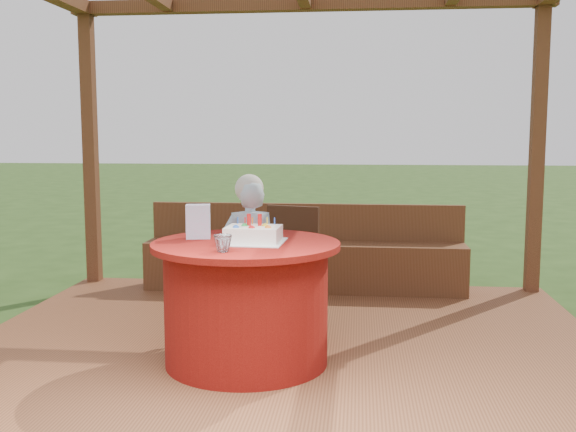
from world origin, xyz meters
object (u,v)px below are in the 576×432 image
object	(u,v)px
chair	(287,257)
drinking_glass	(223,243)
elderly_woman	(250,252)
table	(246,302)
birthday_cake	(253,234)
gift_bag	(198,221)
bench	(304,262)

from	to	relation	value
chair	drinking_glass	bearing A→B (deg)	-98.83
chair	elderly_woman	size ratio (longest dim) A/B	0.76
table	birthday_cake	size ratio (longest dim) A/B	2.99
chair	birthday_cake	bearing A→B (deg)	-95.26
elderly_woman	gift_bag	distance (m)	0.68
chair	gift_bag	xyz separation A→B (m)	(-0.48, -0.94, 0.40)
bench	table	world-z (taller)	bench
elderly_woman	drinking_glass	distance (m)	1.06
elderly_woman	birthday_cake	xyz separation A→B (m)	(0.14, -0.68, 0.24)
birthday_cake	table	bearing A→B (deg)	168.65
chair	elderly_woman	distance (m)	0.46
chair	drinking_glass	distance (m)	1.48
birthday_cake	gift_bag	size ratio (longest dim) A/B	1.80
birthday_cake	gift_bag	distance (m)	0.41
gift_bag	drinking_glass	size ratio (longest dim) A/B	2.07
gift_bag	elderly_woman	bearing A→B (deg)	54.24
elderly_woman	birthday_cake	distance (m)	0.73
table	drinking_glass	xyz separation A→B (m)	(-0.07, -0.37, 0.44)
bench	gift_bag	distance (m)	2.14
bench	birthday_cake	world-z (taller)	birthday_cake
bench	birthday_cake	distance (m)	2.19
bench	elderly_woman	distance (m)	1.49
elderly_woman	chair	bearing A→B (deg)	58.82
chair	gift_bag	size ratio (longest dim) A/B	4.02
bench	table	bearing A→B (deg)	-95.53
elderly_woman	gift_bag	size ratio (longest dim) A/B	5.29
table	elderly_woman	world-z (taller)	elderly_woman
bench	chair	xyz separation A→B (m)	(-0.05, -1.03, 0.23)
bench	chair	bearing A→B (deg)	-92.98
bench	gift_bag	bearing A→B (deg)	-105.23
gift_bag	drinking_glass	world-z (taller)	gift_bag
birthday_cake	bench	bearing A→B (deg)	85.86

